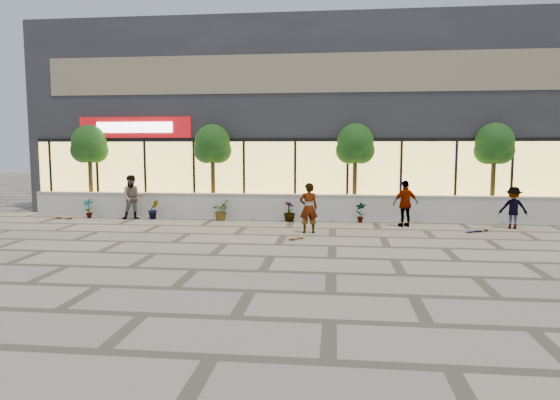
# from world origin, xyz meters

# --- Properties ---
(ground) EXTENTS (80.00, 80.00, 0.00)m
(ground) POSITION_xyz_m (0.00, 0.00, 0.00)
(ground) COLOR gray
(ground) RESTS_ON ground
(planter_wall) EXTENTS (22.00, 0.42, 1.04)m
(planter_wall) POSITION_xyz_m (0.00, 7.00, 0.52)
(planter_wall) COLOR #BAB8B1
(planter_wall) RESTS_ON ground
(retail_building) EXTENTS (24.00, 9.17, 8.50)m
(retail_building) POSITION_xyz_m (-0.00, 12.49, 4.25)
(retail_building) COLOR #27272C
(retail_building) RESTS_ON ground
(shrub_a) EXTENTS (0.43, 0.29, 0.81)m
(shrub_a) POSITION_xyz_m (-8.50, 6.45, 0.41)
(shrub_a) COLOR #193C13
(shrub_a) RESTS_ON ground
(shrub_b) EXTENTS (0.57, 0.57, 0.81)m
(shrub_b) POSITION_xyz_m (-5.70, 6.45, 0.41)
(shrub_b) COLOR #193C13
(shrub_b) RESTS_ON ground
(shrub_c) EXTENTS (0.68, 0.77, 0.81)m
(shrub_c) POSITION_xyz_m (-2.90, 6.45, 0.41)
(shrub_c) COLOR #193C13
(shrub_c) RESTS_ON ground
(shrub_d) EXTENTS (0.64, 0.64, 0.81)m
(shrub_d) POSITION_xyz_m (-0.10, 6.45, 0.41)
(shrub_d) COLOR #193C13
(shrub_d) RESTS_ON ground
(shrub_e) EXTENTS (0.46, 0.35, 0.81)m
(shrub_e) POSITION_xyz_m (2.70, 6.45, 0.41)
(shrub_e) COLOR #193C13
(shrub_e) RESTS_ON ground
(tree_west) EXTENTS (1.60, 1.50, 3.92)m
(tree_west) POSITION_xyz_m (-9.00, 7.70, 2.99)
(tree_west) COLOR #433218
(tree_west) RESTS_ON ground
(tree_midwest) EXTENTS (1.60, 1.50, 3.92)m
(tree_midwest) POSITION_xyz_m (-3.50, 7.70, 2.99)
(tree_midwest) COLOR #433218
(tree_midwest) RESTS_ON ground
(tree_mideast) EXTENTS (1.60, 1.50, 3.92)m
(tree_mideast) POSITION_xyz_m (2.50, 7.70, 2.99)
(tree_mideast) COLOR #433218
(tree_mideast) RESTS_ON ground
(tree_east) EXTENTS (1.60, 1.50, 3.92)m
(tree_east) POSITION_xyz_m (8.00, 7.70, 2.99)
(tree_east) COLOR #433218
(tree_east) RESTS_ON ground
(skater_center) EXTENTS (0.71, 0.54, 1.73)m
(skater_center) POSITION_xyz_m (0.80, 3.83, 0.87)
(skater_center) COLOR silver
(skater_center) RESTS_ON ground
(skater_left) EXTENTS (1.06, 0.94, 1.82)m
(skater_left) POSITION_xyz_m (-6.51, 6.30, 0.91)
(skater_left) COLOR #9C8C65
(skater_left) RESTS_ON ground
(skater_right_near) EXTENTS (1.09, 0.77, 1.72)m
(skater_right_near) POSITION_xyz_m (4.29, 5.62, 0.86)
(skater_right_near) COLOR white
(skater_right_near) RESTS_ON ground
(skater_right_far) EXTENTS (1.05, 0.70, 1.52)m
(skater_right_far) POSITION_xyz_m (8.11, 5.60, 0.76)
(skater_right_far) COLOR maroon
(skater_right_far) RESTS_ON ground
(skateboard_center) EXTENTS (0.58, 0.64, 0.08)m
(skateboard_center) POSITION_xyz_m (0.49, 2.58, 0.07)
(skateboard_center) COLOR brown
(skateboard_center) RESTS_ON ground
(skateboard_left) EXTENTS (0.86, 0.34, 0.10)m
(skateboard_left) POSITION_xyz_m (-9.40, 6.12, 0.08)
(skateboard_left) COLOR orange
(skateboard_left) RESTS_ON ground
(skateboard_right_near) EXTENTS (0.76, 0.31, 0.09)m
(skateboard_right_near) POSITION_xyz_m (6.78, 4.86, 0.07)
(skateboard_right_near) COLOR brown
(skateboard_right_near) RESTS_ON ground
(skateboard_right_far) EXTENTS (0.73, 0.50, 0.09)m
(skateboard_right_far) POSITION_xyz_m (6.50, 4.58, 0.07)
(skateboard_right_far) COLOR #604E8F
(skateboard_right_far) RESTS_ON ground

